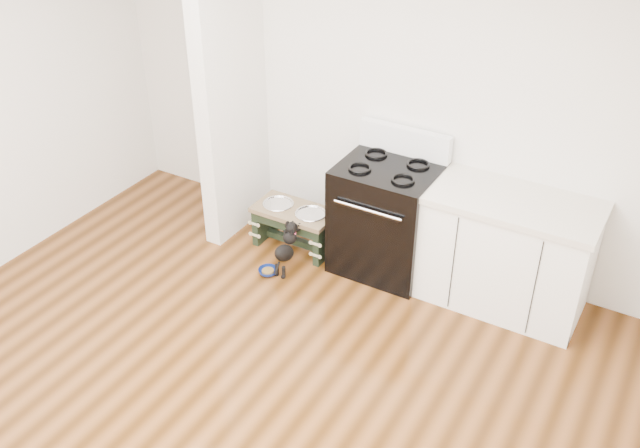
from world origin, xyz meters
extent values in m
plane|color=#3E220B|center=(0.00, 0.00, 0.00)|extent=(5.00, 5.00, 0.00)
plane|color=silver|center=(0.00, 2.50, 1.35)|extent=(5.00, 0.00, 5.00)
cube|color=silver|center=(-1.18, 2.10, 1.35)|extent=(0.15, 0.80, 2.70)
cube|color=black|center=(0.25, 2.15, 0.46)|extent=(0.76, 0.65, 0.92)
cube|color=black|center=(0.25, 1.84, 0.40)|extent=(0.58, 0.02, 0.50)
cylinder|color=silver|center=(0.25, 1.80, 0.72)|extent=(0.56, 0.02, 0.02)
cube|color=white|center=(0.25, 2.43, 1.03)|extent=(0.76, 0.08, 0.22)
torus|color=black|center=(0.07, 2.01, 0.93)|extent=(0.18, 0.18, 0.02)
torus|color=black|center=(0.43, 2.01, 0.93)|extent=(0.18, 0.18, 0.02)
torus|color=black|center=(0.07, 2.29, 0.93)|extent=(0.18, 0.18, 0.02)
torus|color=black|center=(0.43, 2.29, 0.93)|extent=(0.18, 0.18, 0.02)
cube|color=white|center=(1.23, 2.18, 0.43)|extent=(1.20, 0.60, 0.86)
cube|color=beige|center=(1.23, 2.18, 0.89)|extent=(1.24, 0.64, 0.05)
cube|color=black|center=(1.23, 1.92, 0.05)|extent=(1.20, 0.06, 0.10)
cube|color=black|center=(-0.83, 2.02, 0.17)|extent=(0.06, 0.33, 0.34)
cube|color=black|center=(-0.23, 2.02, 0.17)|extent=(0.06, 0.33, 0.34)
cube|color=black|center=(-0.53, 1.87, 0.30)|extent=(0.55, 0.03, 0.09)
cube|color=black|center=(-0.53, 2.02, 0.06)|extent=(0.55, 0.06, 0.06)
cube|color=brown|center=(-0.53, 2.02, 0.36)|extent=(0.69, 0.37, 0.04)
cylinder|color=silver|center=(-0.69, 2.02, 0.36)|extent=(0.24, 0.24, 0.04)
cylinder|color=silver|center=(-0.37, 2.02, 0.36)|extent=(0.24, 0.24, 0.04)
torus|color=silver|center=(-0.69, 2.02, 0.38)|extent=(0.27, 0.27, 0.02)
torus|color=silver|center=(-0.37, 2.02, 0.38)|extent=(0.27, 0.27, 0.02)
cylinder|color=black|center=(-0.44, 1.59, 0.05)|extent=(0.03, 0.03, 0.10)
cylinder|color=black|center=(-0.38, 1.59, 0.05)|extent=(0.03, 0.03, 0.10)
sphere|color=black|center=(-0.44, 1.58, 0.01)|extent=(0.04, 0.04, 0.04)
sphere|color=black|center=(-0.38, 1.58, 0.01)|extent=(0.04, 0.04, 0.04)
ellipsoid|color=black|center=(-0.41, 1.66, 0.19)|extent=(0.12, 0.28, 0.25)
sphere|color=black|center=(-0.41, 1.75, 0.29)|extent=(0.11, 0.11, 0.11)
sphere|color=black|center=(-0.41, 1.78, 0.36)|extent=(0.10, 0.10, 0.10)
sphere|color=black|center=(-0.44, 1.85, 0.36)|extent=(0.03, 0.03, 0.03)
sphere|color=black|center=(-0.38, 1.85, 0.36)|extent=(0.03, 0.03, 0.03)
cylinder|color=black|center=(-0.41, 1.55, 0.11)|extent=(0.02, 0.08, 0.09)
torus|color=#F0466E|center=(-0.41, 1.77, 0.33)|extent=(0.09, 0.06, 0.09)
imported|color=navy|center=(-0.51, 1.56, 0.02)|extent=(0.19, 0.19, 0.05)
cylinder|color=brown|center=(-0.51, 1.56, 0.03)|extent=(0.10, 0.10, 0.02)
camera|label=1|loc=(2.21, -2.28, 3.49)|focal=40.00mm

